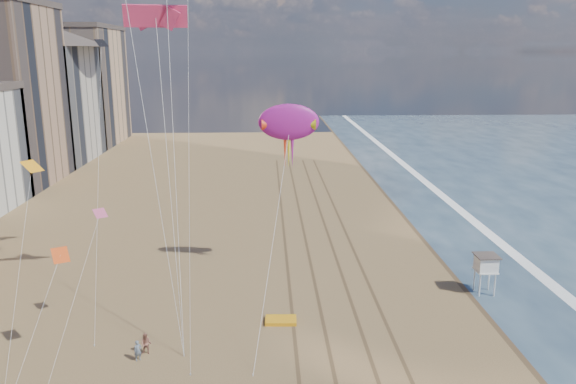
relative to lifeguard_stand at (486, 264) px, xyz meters
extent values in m
plane|color=#42301E|center=(2.86, 14.08, -2.78)|extent=(260.00, 260.00, 0.00)
plane|color=white|center=(7.06, 14.08, -2.78)|extent=(260.00, 260.00, 0.00)
cube|color=brown|center=(-17.34, 4.08, -2.78)|extent=(0.28, 120.00, 0.01)
cube|color=brown|center=(-14.94, 4.08, -2.78)|extent=(0.28, 120.00, 0.01)
cube|color=brown|center=(-12.14, 4.08, -2.78)|extent=(0.28, 120.00, 0.01)
cube|color=brown|center=(-9.94, 4.08, -2.78)|extent=(0.28, 120.00, 0.01)
cube|color=#BCB2A3|center=(-61.64, 66.08, 8.22)|extent=(15.00, 22.00, 22.00)
cone|color=#473D38|center=(-61.64, 66.08, 21.42)|extent=(34.22, 34.22, 4.40)
cube|color=tan|center=(-62.14, 88.08, 10.22)|extent=(16.00, 24.00, 26.00)
cube|color=#473D38|center=(-62.14, 88.08, 23.72)|extent=(16.32, 24.48, 1.00)
cylinder|color=white|center=(-0.67, -0.67, -1.78)|extent=(0.13, 0.13, 2.00)
cylinder|color=white|center=(0.67, -0.67, -1.78)|extent=(0.13, 0.13, 2.00)
cylinder|color=white|center=(-0.67, 0.67, -1.78)|extent=(0.13, 0.13, 2.00)
cylinder|color=white|center=(0.67, 0.67, -1.78)|extent=(0.13, 0.13, 2.00)
cube|color=white|center=(0.00, 0.00, -0.62)|extent=(1.78, 1.78, 0.13)
cube|color=white|center=(0.00, 0.00, 0.05)|extent=(1.67, 1.67, 1.22)
cube|color=#473D38|center=(0.00, 0.00, 0.77)|extent=(2.00, 2.00, 0.11)
cube|color=orange|center=(-18.31, -4.82, -2.64)|extent=(2.54, 1.67, 0.28)
ellipsoid|color=#97177F|center=(-17.29, 4.98, 12.04)|extent=(4.99, 0.93, 2.96)
cone|color=red|center=(-19.08, 4.98, 11.82)|extent=(1.34, 1.11, 1.11)
cone|color=yellow|center=(-15.51, 4.98, 11.82)|extent=(1.34, 1.11, 1.11)
cylinder|color=silver|center=(-18.83, -3.75, 4.07)|extent=(0.03, 0.03, 22.41)
imported|color=slate|center=(-28.45, -10.18, -2.04)|extent=(0.65, 0.59, 1.49)
imported|color=#925B4A|center=(-28.04, -9.37, -1.98)|extent=(0.85, 0.70, 1.61)
cube|color=#D32E5C|center=(-27.54, -1.61, 20.82)|extent=(4.79, 1.60, 1.63)
plane|color=black|center=(-32.88, 2.55, 18.93)|extent=(1.43, 1.42, 0.60)
plane|color=#CE507C|center=(-31.55, -5.89, 6.75)|extent=(1.46, 1.43, 0.48)
plane|color=orange|center=(-37.11, -3.46, 9.81)|extent=(1.95, 2.00, 0.74)
plane|color=#E44915|center=(-33.10, -10.14, 5.10)|extent=(1.71, 1.61, 0.76)
camera|label=1|loc=(-19.33, -45.84, 18.22)|focal=35.00mm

